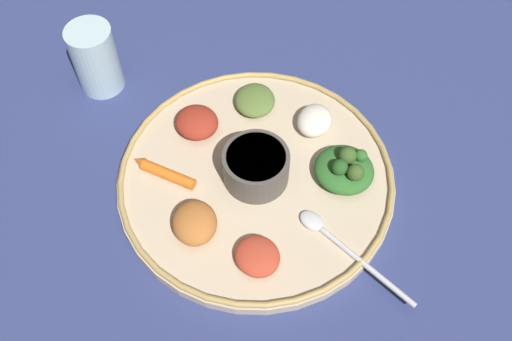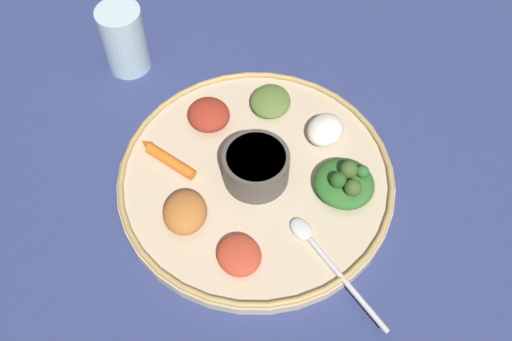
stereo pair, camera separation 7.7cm
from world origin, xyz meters
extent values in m
plane|color=navy|center=(0.00, 0.00, 0.00)|extent=(2.40, 2.40, 0.00)
cylinder|color=#C6B293|center=(0.00, 0.00, 0.01)|extent=(0.37, 0.37, 0.02)
torus|color=tan|center=(0.00, 0.00, 0.02)|extent=(0.37, 0.37, 0.01)
cylinder|color=#4C4742|center=(0.00, 0.00, 0.04)|extent=(0.09, 0.09, 0.05)
cylinder|color=#99471E|center=(0.00, 0.00, 0.06)|extent=(0.08, 0.08, 0.01)
ellipsoid|color=silver|center=(0.06, 0.08, 0.02)|extent=(0.04, 0.04, 0.01)
cylinder|color=silver|center=(0.11, 0.15, 0.02)|extent=(0.09, 0.12, 0.01)
ellipsoid|color=#2D6628|center=(-0.02, 0.12, 0.03)|extent=(0.11, 0.11, 0.03)
sphere|color=#385623|center=(0.00, 0.13, 0.05)|extent=(0.02, 0.02, 0.02)
sphere|color=#385623|center=(-0.02, 0.12, 0.05)|extent=(0.02, 0.02, 0.02)
sphere|color=#23511E|center=(-0.01, 0.11, 0.05)|extent=(0.02, 0.02, 0.02)
sphere|color=#2D6628|center=(-0.03, 0.13, 0.05)|extent=(0.02, 0.02, 0.02)
cylinder|color=orange|center=(0.02, -0.12, 0.02)|extent=(0.04, 0.08, 0.02)
cone|color=orange|center=(0.00, -0.16, 0.02)|extent=(0.02, 0.02, 0.01)
ellipsoid|color=#B2662D|center=(0.09, -0.07, 0.03)|extent=(0.08, 0.07, 0.03)
ellipsoid|color=maroon|center=(-0.07, -0.09, 0.03)|extent=(0.08, 0.08, 0.03)
ellipsoid|color=#567033|center=(-0.12, -0.02, 0.03)|extent=(0.07, 0.07, 0.02)
ellipsoid|color=silver|center=(-0.09, 0.07, 0.03)|extent=(0.07, 0.06, 0.03)
ellipsoid|color=#B73D28|center=(0.12, 0.02, 0.03)|extent=(0.08, 0.08, 0.02)
cylinder|color=silver|center=(-0.15, -0.26, 0.05)|extent=(0.07, 0.07, 0.11)
cylinder|color=tan|center=(-0.15, -0.26, 0.03)|extent=(0.06, 0.06, 0.05)
camera|label=1|loc=(0.42, 0.05, 0.68)|focal=41.21mm
camera|label=2|loc=(0.40, 0.13, 0.68)|focal=41.21mm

